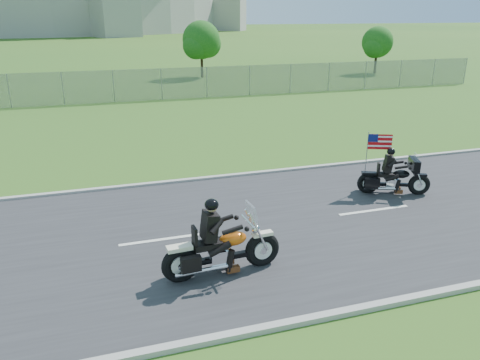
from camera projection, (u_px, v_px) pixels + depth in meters
name	position (u px, v px, depth m)	size (l,w,h in m)	color
ground	(240.00, 230.00, 12.21)	(420.00, 420.00, 0.00)	#255219
road	(240.00, 229.00, 12.21)	(120.00, 8.00, 0.04)	#28282B
curb_north	(204.00, 179.00, 15.83)	(120.00, 0.18, 0.12)	#9E9B93
curb_south	(307.00, 320.00, 8.56)	(120.00, 0.18, 0.12)	#9E9B93
fence	(63.00, 88.00, 28.40)	(60.00, 0.03, 2.00)	gray
tree_fence_near	(202.00, 42.00, 39.87)	(3.52, 3.28, 4.75)	#382316
tree_fence_far	(377.00, 44.00, 42.72)	(3.08, 2.87, 4.20)	#382316
motorcycle_lead	(220.00, 251.00, 9.98)	(2.68, 0.73, 1.80)	black
motorcycle_follow	(394.00, 179.00, 14.44)	(2.12, 1.15, 1.86)	black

